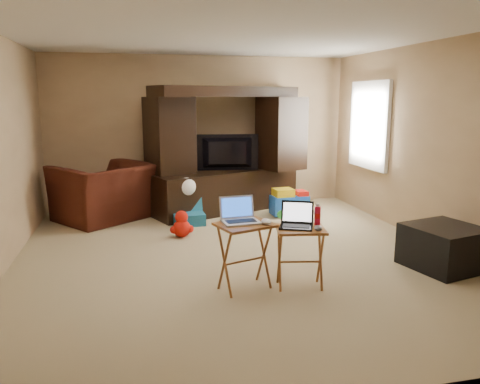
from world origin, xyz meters
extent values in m
plane|color=tan|center=(0.00, 0.00, 0.00)|extent=(5.50, 5.50, 0.00)
plane|color=silver|center=(0.00, 0.00, 2.50)|extent=(5.50, 5.50, 0.00)
plane|color=tan|center=(0.00, 2.75, 1.25)|extent=(5.00, 0.00, 5.00)
plane|color=tan|center=(0.00, -2.75, 1.25)|extent=(5.00, 0.00, 5.00)
plane|color=tan|center=(2.50, 0.00, 1.25)|extent=(0.00, 5.50, 5.50)
plane|color=white|center=(2.48, 1.55, 1.40)|extent=(0.00, 1.20, 1.20)
cube|color=white|center=(2.46, 1.55, 1.40)|extent=(0.06, 1.14, 1.34)
cube|color=black|center=(0.35, 2.21, 0.99)|extent=(2.48, 1.46, 1.99)
imported|color=black|center=(0.35, 2.17, 0.95)|extent=(1.02, 0.26, 0.58)
imported|color=#44170E|center=(-1.56, 2.06, 0.42)|extent=(1.72, 1.69, 0.84)
cube|color=black|center=(2.11, -0.89, 0.23)|extent=(0.86, 0.86, 0.46)
cube|color=#985724|center=(-0.13, -0.96, 0.33)|extent=(0.60, 0.53, 0.65)
cube|color=brown|center=(0.40, -1.04, 0.30)|extent=(0.52, 0.45, 0.60)
cube|color=silver|center=(-0.16, -0.93, 0.77)|extent=(0.36, 0.31, 0.24)
cube|color=black|center=(0.36, -1.02, 0.72)|extent=(0.39, 0.36, 0.24)
ellipsoid|color=silver|center=(0.06, -1.03, 0.68)|extent=(0.10, 0.14, 0.05)
ellipsoid|color=#3C3C41|center=(0.53, -1.16, 0.62)|extent=(0.12, 0.14, 0.05)
cylinder|color=red|center=(0.60, -0.96, 0.69)|extent=(0.06, 0.06, 0.18)
camera|label=1|loc=(-1.14, -5.10, 1.82)|focal=35.00mm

